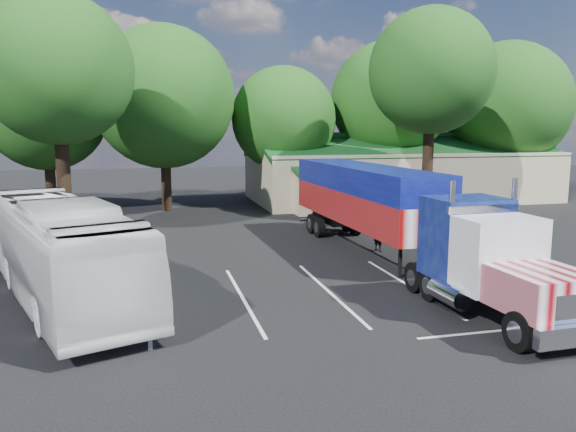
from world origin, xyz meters
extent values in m
plane|color=black|center=(0.00, 0.00, 0.00)|extent=(120.00, 120.00, 0.00)
cube|color=tan|center=(14.00, 18.00, 2.00)|extent=(24.00, 11.00, 4.00)
cube|color=#12401A|center=(14.00, 15.60, 4.50)|extent=(24.20, 6.25, 2.10)
cube|color=#12401A|center=(14.00, 20.40, 4.50)|extent=(24.20, 6.25, 2.10)
cube|color=tan|center=(6.00, 12.30, 1.40)|extent=(5.00, 2.50, 2.80)
cube|color=#12401A|center=(6.00, 11.00, 2.90)|extent=(5.40, 3.19, 0.80)
cylinder|color=black|center=(-13.00, 17.80, 2.00)|extent=(0.70, 0.70, 4.00)
sphere|color=#194313|center=(-13.00, 17.80, 7.15)|extent=(8.40, 8.40, 8.40)
cylinder|color=black|center=(-5.00, 16.20, 2.15)|extent=(0.70, 0.70, 4.30)
sphere|color=#194313|center=(-5.00, 16.20, 8.05)|extent=(10.00, 10.00, 10.00)
cylinder|color=black|center=(4.00, 17.50, 1.80)|extent=(0.70, 0.70, 3.60)
sphere|color=#194313|center=(4.00, 17.50, 6.60)|extent=(8.00, 8.00, 8.00)
cylinder|color=black|center=(13.00, 18.00, 2.25)|extent=(0.70, 0.70, 4.50)
sphere|color=#194313|center=(13.00, 18.00, 8.10)|extent=(9.60, 9.60, 9.60)
cylinder|color=black|center=(23.00, 16.80, 1.95)|extent=(0.70, 0.70, 3.90)
sphere|color=#194313|center=(23.00, 16.80, 7.80)|extent=(10.40, 10.40, 10.40)
cylinder|color=black|center=(-10.50, 6.00, 3.00)|extent=(0.70, 0.70, 6.00)
sphere|color=#194313|center=(-10.50, 6.00, 8.85)|extent=(7.60, 7.60, 7.60)
cylinder|color=black|center=(11.50, 8.50, 3.25)|extent=(0.70, 0.70, 6.50)
sphere|color=#194313|center=(11.50, 8.50, 9.50)|extent=(8.00, 8.00, 8.00)
cube|color=black|center=(4.20, -9.53, 0.75)|extent=(1.22, 7.06, 0.25)
cube|color=white|center=(4.31, -13.10, 1.26)|extent=(1.21, 0.16, 0.90)
cube|color=silver|center=(4.28, -11.94, 1.46)|extent=(2.39, 2.48, 1.16)
cube|color=silver|center=(4.22, -9.93, 2.06)|extent=(2.56, 1.69, 2.31)
cube|color=black|center=(4.24, -10.59, 2.56)|extent=(2.31, 0.15, 1.01)
cube|color=white|center=(4.19, -9.08, 3.37)|extent=(2.62, 0.18, 0.25)
cube|color=#0C0B50|center=(4.16, -8.12, 2.26)|extent=(2.57, 2.09, 2.71)
cylinder|color=white|center=(3.03, -9.06, 2.61)|extent=(0.19, 0.19, 3.42)
cylinder|color=white|center=(5.34, -8.99, 2.61)|extent=(0.19, 0.19, 3.42)
cylinder|color=white|center=(2.84, -9.47, 0.75)|extent=(0.71, 1.63, 0.66)
cylinder|color=white|center=(5.56, -9.39, 0.75)|extent=(0.71, 1.63, 0.66)
cube|color=white|center=(3.89, 0.62, 2.16)|extent=(3.01, 12.94, 1.51)
cube|color=#09105A|center=(3.89, 0.62, 3.52)|extent=(3.01, 12.94, 1.21)
cube|color=black|center=(3.76, 4.84, 0.85)|extent=(1.32, 3.55, 0.35)
cube|color=black|center=(3.35, -4.83, 0.70)|extent=(0.12, 0.12, 1.41)
cube|color=black|center=(4.76, -4.79, 0.70)|extent=(0.12, 0.12, 1.41)
cube|color=white|center=(3.68, 7.15, 0.45)|extent=(2.42, 0.20, 0.12)
cylinder|color=black|center=(3.24, -12.48, 0.55)|extent=(0.39, 1.12, 1.11)
cylinder|color=black|center=(3.10, -7.86, 0.55)|extent=(0.39, 1.12, 1.11)
cylinder|color=black|center=(5.21, -7.79, 0.55)|extent=(0.39, 1.12, 1.11)
cylinder|color=black|center=(3.06, -6.75, 0.55)|extent=(0.39, 1.12, 1.11)
cylinder|color=black|center=(5.17, -6.68, 0.55)|extent=(0.39, 1.12, 1.11)
cylinder|color=black|center=(2.73, 4.00, 0.55)|extent=(0.39, 1.12, 1.11)
cylinder|color=black|center=(4.84, 4.07, 0.55)|extent=(0.39, 1.12, 1.11)
cylinder|color=black|center=(2.69, 5.21, 0.55)|extent=(0.39, 1.12, 1.11)
cylinder|color=black|center=(4.80, 5.27, 0.55)|extent=(0.39, 1.12, 1.11)
imported|color=black|center=(4.50, 0.00, 0.92)|extent=(0.63, 0.78, 1.85)
imported|color=black|center=(3.64, 8.00, 0.46)|extent=(0.75, 1.79, 0.92)
imported|color=silver|center=(-9.27, -4.61, 1.77)|extent=(7.04, 12.94, 3.53)
imported|color=#A3A7AB|center=(11.79, 12.89, 0.72)|extent=(4.58, 2.52, 1.43)
camera|label=1|loc=(-6.30, -24.88, 5.97)|focal=35.00mm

